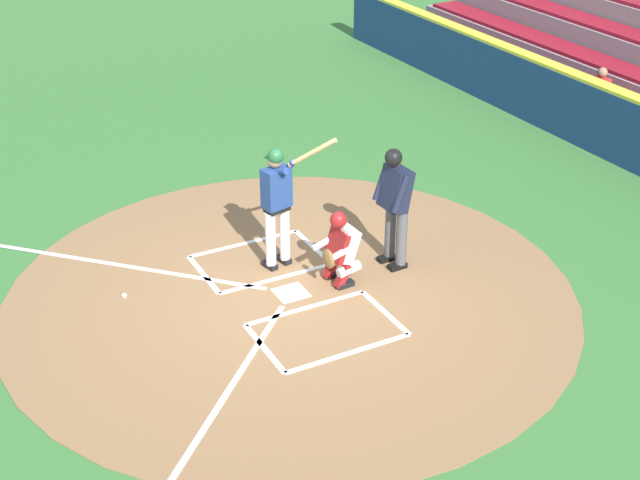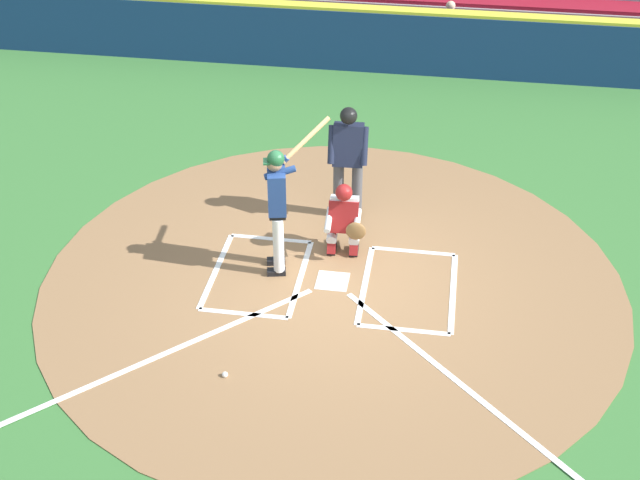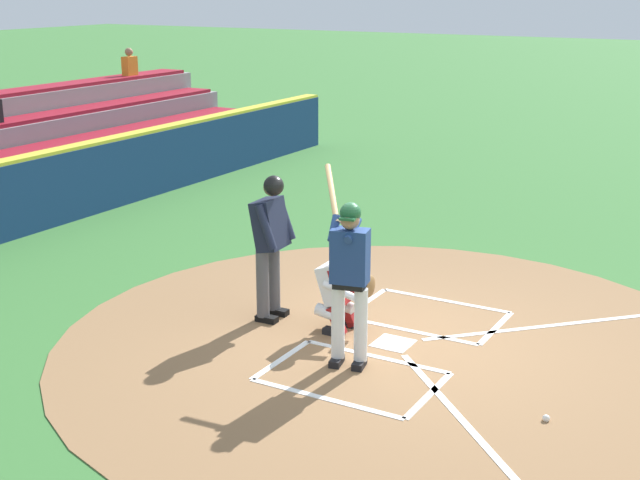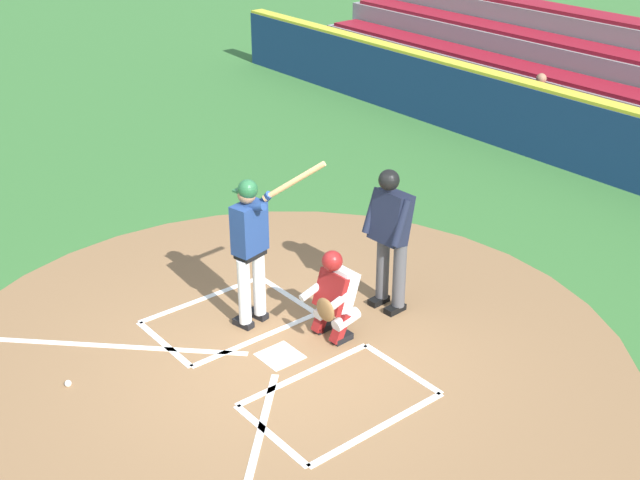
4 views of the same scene
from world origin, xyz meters
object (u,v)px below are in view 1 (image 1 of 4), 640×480
catcher (340,247)px  plate_umpire (395,200)px  batter (278,199)px  baseball (124,296)px

catcher → plate_umpire: bearing=-85.1°
batter → catcher: batter is taller
catcher → plate_umpire: plate_umpire is taller
baseball → batter: bearing=-95.3°
plate_umpire → baseball: size_ratio=25.20×
batter → baseball: batter is taller
batter → plate_umpire: 1.68m
batter → baseball: bearing=84.7°
batter → baseball: 2.54m
baseball → catcher: bearing=-110.2°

